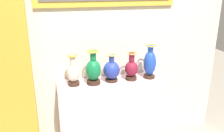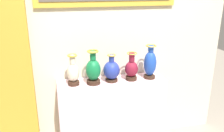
{
  "view_description": "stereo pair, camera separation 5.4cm",
  "coord_description": "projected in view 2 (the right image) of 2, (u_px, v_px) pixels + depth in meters",
  "views": [
    {
      "loc": [
        -0.65,
        -2.48,
        1.96
      ],
      "look_at": [
        0.0,
        0.0,
        1.09
      ],
      "focal_mm": 38.34,
      "sensor_mm": 36.0,
      "label": 1
    },
    {
      "loc": [
        -0.6,
        -2.49,
        1.96
      ],
      "look_at": [
        0.0,
        0.0,
        1.09
      ],
      "focal_mm": 38.34,
      "sensor_mm": 36.0,
      "label": 2
    }
  ],
  "objects": [
    {
      "name": "curtain_gold",
      "position": [
        12.0,
        71.0,
        2.57
      ],
      "size": [
        0.42,
        0.08,
        2.17
      ],
      "primitive_type": "cube",
      "color": "gold",
      "rests_on": "ground_plane"
    },
    {
      "name": "vase_emerald",
      "position": [
        93.0,
        70.0,
        2.63
      ],
      "size": [
        0.16,
        0.16,
        0.39
      ],
      "color": "#382319",
      "rests_on": "display_shelf"
    },
    {
      "name": "vase_sapphire",
      "position": [
        150.0,
        64.0,
        2.78
      ],
      "size": [
        0.15,
        0.15,
        0.4
      ],
      "color": "#382319",
      "rests_on": "display_shelf"
    },
    {
      "name": "display_shelf",
      "position": [
        112.0,
        115.0,
        2.91
      ],
      "size": [
        1.25,
        0.34,
        0.91
      ],
      "primitive_type": "cube",
      "color": "beige",
      "rests_on": "ground_plane"
    },
    {
      "name": "vase_burgundy",
      "position": [
        131.0,
        69.0,
        2.75
      ],
      "size": [
        0.15,
        0.15,
        0.33
      ],
      "color": "#382319",
      "rests_on": "display_shelf"
    },
    {
      "name": "vase_cobalt",
      "position": [
        112.0,
        70.0,
        2.71
      ],
      "size": [
        0.19,
        0.19,
        0.32
      ],
      "color": "#382319",
      "rests_on": "display_shelf"
    },
    {
      "name": "vase_ivory",
      "position": [
        73.0,
        72.0,
        2.6
      ],
      "size": [
        0.13,
        0.13,
        0.35
      ],
      "color": "#382319",
      "rests_on": "display_shelf"
    },
    {
      "name": "back_wall",
      "position": [
        107.0,
        33.0,
        2.8
      ],
      "size": [
        2.96,
        0.14,
        2.77
      ],
      "color": "beige",
      "rests_on": "ground_plane"
    }
  ]
}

